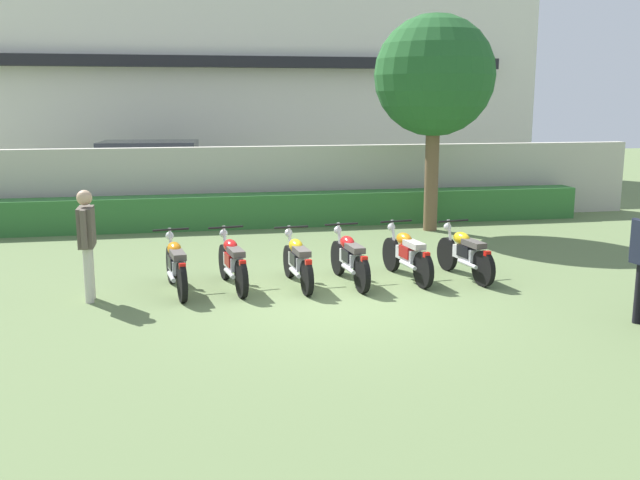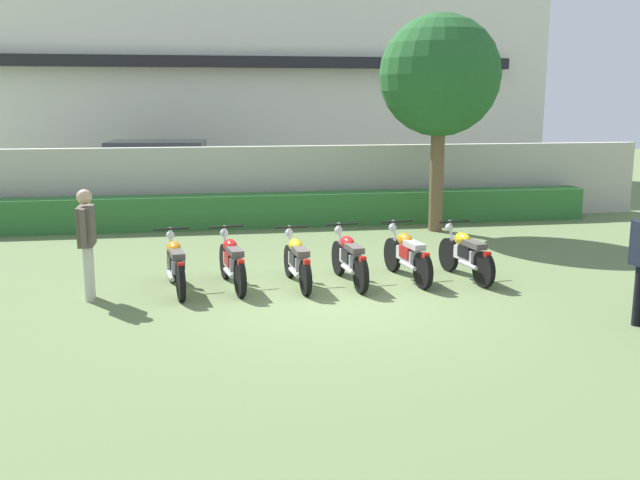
{
  "view_description": "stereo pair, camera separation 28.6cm",
  "coord_description": "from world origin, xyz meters",
  "px_view_note": "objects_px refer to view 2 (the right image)",
  "views": [
    {
      "loc": [
        -2.31,
        -10.52,
        3.11
      ],
      "look_at": [
        0.0,
        1.32,
        0.71
      ],
      "focal_mm": 40.24,
      "sensor_mm": 36.0,
      "label": 1
    },
    {
      "loc": [
        -2.03,
        -10.57,
        3.11
      ],
      "look_at": [
        0.0,
        1.32,
        0.71
      ],
      "focal_mm": 40.24,
      "sensor_mm": 36.0,
      "label": 2
    }
  ],
  "objects_px": {
    "parked_car": "(163,174)",
    "tree_near_inspector": "(440,77)",
    "motorcycle_in_row_0": "(175,264)",
    "motorcycle_in_row_5": "(466,254)",
    "motorcycle_in_row_3": "(349,258)",
    "motorcycle_in_row_2": "(297,260)",
    "motorcycle_in_row_4": "(407,254)",
    "inspector_person": "(87,234)",
    "motorcycle_in_row_1": "(232,261)"
  },
  "relations": [
    {
      "from": "motorcycle_in_row_0",
      "to": "motorcycle_in_row_4",
      "type": "xyz_separation_m",
      "value": [
        3.94,
        0.09,
        -0.0
      ]
    },
    {
      "from": "motorcycle_in_row_0",
      "to": "inspector_person",
      "type": "xyz_separation_m",
      "value": [
        -1.32,
        -0.26,
        0.58
      ]
    },
    {
      "from": "parked_car",
      "to": "tree_near_inspector",
      "type": "xyz_separation_m",
      "value": [
        6.53,
        -5.07,
        2.65
      ]
    },
    {
      "from": "motorcycle_in_row_2",
      "to": "motorcycle_in_row_3",
      "type": "xyz_separation_m",
      "value": [
        0.89,
        -0.01,
        0.01
      ]
    },
    {
      "from": "tree_near_inspector",
      "to": "motorcycle_in_row_1",
      "type": "height_order",
      "value": "tree_near_inspector"
    },
    {
      "from": "motorcycle_in_row_3",
      "to": "motorcycle_in_row_5",
      "type": "distance_m",
      "value": 2.06
    },
    {
      "from": "motorcycle_in_row_3",
      "to": "motorcycle_in_row_5",
      "type": "relative_size",
      "value": 1.04
    },
    {
      "from": "motorcycle_in_row_0",
      "to": "motorcycle_in_row_2",
      "type": "xyz_separation_m",
      "value": [
        2.0,
        0.0,
        -0.02
      ]
    },
    {
      "from": "parked_car",
      "to": "motorcycle_in_row_3",
      "type": "relative_size",
      "value": 2.48
    },
    {
      "from": "motorcycle_in_row_2",
      "to": "motorcycle_in_row_4",
      "type": "height_order",
      "value": "motorcycle_in_row_4"
    },
    {
      "from": "parked_car",
      "to": "motorcycle_in_row_3",
      "type": "height_order",
      "value": "parked_car"
    },
    {
      "from": "tree_near_inspector",
      "to": "motorcycle_in_row_3",
      "type": "relative_size",
      "value": 2.66
    },
    {
      "from": "motorcycle_in_row_1",
      "to": "motorcycle_in_row_5",
      "type": "xyz_separation_m",
      "value": [
        4.04,
        -0.11,
        -0.0
      ]
    },
    {
      "from": "parked_car",
      "to": "tree_near_inspector",
      "type": "bearing_deg",
      "value": -32.09
    },
    {
      "from": "parked_car",
      "to": "motorcycle_in_row_4",
      "type": "relative_size",
      "value": 2.46
    },
    {
      "from": "motorcycle_in_row_0",
      "to": "motorcycle_in_row_5",
      "type": "xyz_separation_m",
      "value": [
        4.96,
        -0.03,
        -0.0
      ]
    },
    {
      "from": "motorcycle_in_row_3",
      "to": "motorcycle_in_row_1",
      "type": "bearing_deg",
      "value": 82.52
    },
    {
      "from": "motorcycle_in_row_1",
      "to": "parked_car",
      "type": "bearing_deg",
      "value": 0.55
    },
    {
      "from": "parked_car",
      "to": "motorcycle_in_row_5",
      "type": "relative_size",
      "value": 2.56
    },
    {
      "from": "motorcycle_in_row_0",
      "to": "motorcycle_in_row_3",
      "type": "relative_size",
      "value": 0.99
    },
    {
      "from": "parked_car",
      "to": "motorcycle_in_row_3",
      "type": "xyz_separation_m",
      "value": [
        3.48,
        -9.58,
        -0.49
      ]
    },
    {
      "from": "motorcycle_in_row_3",
      "to": "motorcycle_in_row_5",
      "type": "height_order",
      "value": "same"
    },
    {
      "from": "motorcycle_in_row_1",
      "to": "inspector_person",
      "type": "height_order",
      "value": "inspector_person"
    },
    {
      "from": "motorcycle_in_row_0",
      "to": "motorcycle_in_row_4",
      "type": "bearing_deg",
      "value": -96.82
    },
    {
      "from": "motorcycle_in_row_3",
      "to": "inspector_person",
      "type": "relative_size",
      "value": 1.08
    },
    {
      "from": "motorcycle_in_row_0",
      "to": "inspector_person",
      "type": "relative_size",
      "value": 1.08
    },
    {
      "from": "motorcycle_in_row_1",
      "to": "motorcycle_in_row_5",
      "type": "relative_size",
      "value": 1.03
    },
    {
      "from": "parked_car",
      "to": "inspector_person",
      "type": "xyz_separation_m",
      "value": [
        -0.73,
        -9.84,
        0.1
      ]
    },
    {
      "from": "motorcycle_in_row_3",
      "to": "motorcycle_in_row_4",
      "type": "bearing_deg",
      "value": -90.25
    },
    {
      "from": "motorcycle_in_row_5",
      "to": "inspector_person",
      "type": "xyz_separation_m",
      "value": [
        -6.27,
        -0.23,
        0.59
      ]
    },
    {
      "from": "motorcycle_in_row_1",
      "to": "motorcycle_in_row_5",
      "type": "distance_m",
      "value": 4.04
    },
    {
      "from": "parked_car",
      "to": "motorcycle_in_row_0",
      "type": "distance_m",
      "value": 9.61
    },
    {
      "from": "motorcycle_in_row_0",
      "to": "inspector_person",
      "type": "bearing_deg",
      "value": 93.21
    },
    {
      "from": "motorcycle_in_row_5",
      "to": "tree_near_inspector",
      "type": "bearing_deg",
      "value": -20.76
    },
    {
      "from": "motorcycle_in_row_0",
      "to": "motorcycle_in_row_2",
      "type": "distance_m",
      "value": 2.0
    },
    {
      "from": "inspector_person",
      "to": "motorcycle_in_row_5",
      "type": "bearing_deg",
      "value": 2.13
    },
    {
      "from": "motorcycle_in_row_1",
      "to": "inspector_person",
      "type": "distance_m",
      "value": 2.34
    },
    {
      "from": "parked_car",
      "to": "motorcycle_in_row_1",
      "type": "distance_m",
      "value": 9.63
    },
    {
      "from": "motorcycle_in_row_1",
      "to": "motorcycle_in_row_4",
      "type": "bearing_deg",
      "value": -98.21
    },
    {
      "from": "motorcycle_in_row_3",
      "to": "inspector_person",
      "type": "xyz_separation_m",
      "value": [
        -4.21,
        -0.26,
        0.59
      ]
    },
    {
      "from": "tree_near_inspector",
      "to": "motorcycle_in_row_1",
      "type": "xyz_separation_m",
      "value": [
        -5.02,
        -4.43,
        -3.14
      ]
    },
    {
      "from": "tree_near_inspector",
      "to": "motorcycle_in_row_2",
      "type": "bearing_deg",
      "value": -131.2
    },
    {
      "from": "motorcycle_in_row_2",
      "to": "motorcycle_in_row_1",
      "type": "bearing_deg",
      "value": 81.56
    },
    {
      "from": "tree_near_inspector",
      "to": "motorcycle_in_row_4",
      "type": "xyz_separation_m",
      "value": [
        -2.0,
        -4.42,
        -3.13
      ]
    },
    {
      "from": "motorcycle_in_row_1",
      "to": "motorcycle_in_row_3",
      "type": "bearing_deg",
      "value": -100.72
    },
    {
      "from": "parked_car",
      "to": "motorcycle_in_row_0",
      "type": "xyz_separation_m",
      "value": [
        0.59,
        -9.58,
        -0.48
      ]
    },
    {
      "from": "motorcycle_in_row_0",
      "to": "motorcycle_in_row_5",
      "type": "bearing_deg",
      "value": -98.49
    },
    {
      "from": "motorcycle_in_row_3",
      "to": "inspector_person",
      "type": "bearing_deg",
      "value": 88.35
    },
    {
      "from": "motorcycle_in_row_2",
      "to": "inspector_person",
      "type": "distance_m",
      "value": 3.38
    },
    {
      "from": "motorcycle_in_row_0",
      "to": "motorcycle_in_row_2",
      "type": "bearing_deg",
      "value": -98.01
    }
  ]
}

